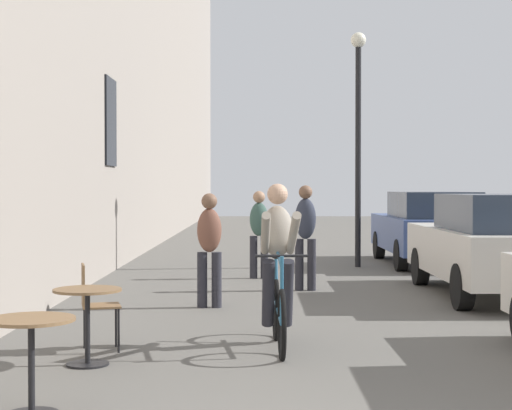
# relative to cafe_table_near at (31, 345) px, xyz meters

# --- Properties ---
(cafe_table_near) EXTENTS (0.64, 0.64, 0.72)m
(cafe_table_near) POSITION_rel_cafe_table_near_xyz_m (0.00, 0.00, 0.00)
(cafe_table_near) COLOR black
(cafe_table_near) RESTS_ON ground_plane
(cafe_table_mid) EXTENTS (0.64, 0.64, 0.72)m
(cafe_table_mid) POSITION_rel_cafe_table_near_xyz_m (0.06, 1.73, 0.00)
(cafe_table_mid) COLOR black
(cafe_table_mid) RESTS_ON ground_plane
(cafe_chair_mid_toward_street) EXTENTS (0.46, 0.46, 0.89)m
(cafe_chair_mid_toward_street) POSITION_rel_cafe_table_near_xyz_m (-0.02, 2.40, -0.00)
(cafe_chair_mid_toward_street) COLOR black
(cafe_chair_mid_toward_street) RESTS_ON ground_plane
(cyclist_on_bicycle) EXTENTS (0.52, 1.76, 1.74)m
(cyclist_on_bicycle) POSITION_rel_cafe_table_near_xyz_m (1.87, 2.66, 0.29)
(cyclist_on_bicycle) COLOR black
(cyclist_on_bicycle) RESTS_ON ground_plane
(pedestrian_near) EXTENTS (0.34, 0.24, 1.59)m
(pedestrian_near) POSITION_rel_cafe_table_near_xyz_m (0.99, 5.45, 0.37)
(pedestrian_near) COLOR #26262D
(pedestrian_near) RESTS_ON ground_plane
(pedestrian_mid) EXTENTS (0.37, 0.28, 1.70)m
(pedestrian_mid) POSITION_rel_cafe_table_near_xyz_m (2.44, 7.35, 0.44)
(pedestrian_mid) COLOR #26262D
(pedestrian_mid) RESTS_ON ground_plane
(pedestrian_far) EXTENTS (0.35, 0.26, 1.60)m
(pedestrian_far) POSITION_rel_cafe_table_near_xyz_m (1.69, 9.12, 0.38)
(pedestrian_far) COLOR #26262D
(pedestrian_far) RESTS_ON ground_plane
(street_lamp) EXTENTS (0.32, 0.32, 4.90)m
(street_lamp) POSITION_rel_cafe_table_near_xyz_m (3.77, 11.29, 2.59)
(street_lamp) COLOR black
(street_lamp) RESTS_ON ground_plane
(parked_car_second) EXTENTS (1.87, 4.41, 1.57)m
(parked_car_second) POSITION_rel_cafe_table_near_xyz_m (5.28, 6.53, 0.29)
(parked_car_second) COLOR beige
(parked_car_second) RESTS_ON ground_plane
(parked_car_third) EXTENTS (1.87, 4.42, 1.57)m
(parked_car_third) POSITION_rel_cafe_table_near_xyz_m (5.35, 11.74, 0.29)
(parked_car_third) COLOR #384C84
(parked_car_third) RESTS_ON ground_plane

